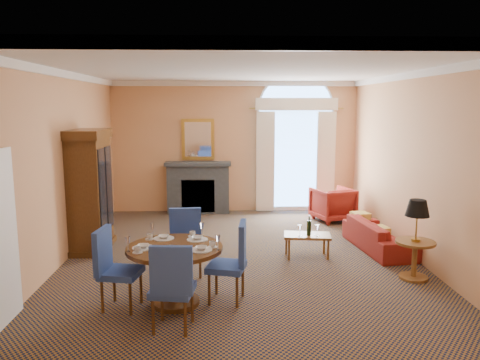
{
  "coord_description": "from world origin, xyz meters",
  "views": [
    {
      "loc": [
        -0.34,
        -7.76,
        2.63
      ],
      "look_at": [
        0.0,
        0.5,
        1.3
      ],
      "focal_mm": 35.0,
      "sensor_mm": 36.0,
      "label": 1
    }
  ],
  "objects_px": {
    "coffee_table": "(307,236)",
    "side_table": "(416,230)",
    "armchair": "(333,204)",
    "armoire": "(90,192)",
    "dining_table": "(175,261)",
    "sofa": "(379,235)"
  },
  "relations": [
    {
      "from": "coffee_table",
      "to": "side_table",
      "type": "bearing_deg",
      "value": -29.41
    },
    {
      "from": "armchair",
      "to": "coffee_table",
      "type": "bearing_deg",
      "value": 49.09
    },
    {
      "from": "armoire",
      "to": "dining_table",
      "type": "xyz_separation_m",
      "value": [
        1.77,
        -2.5,
        -0.46
      ]
    },
    {
      "from": "dining_table",
      "to": "armchair",
      "type": "relative_size",
      "value": 1.51
    },
    {
      "from": "armoire",
      "to": "armchair",
      "type": "height_order",
      "value": "armoire"
    },
    {
      "from": "armoire",
      "to": "dining_table",
      "type": "height_order",
      "value": "armoire"
    },
    {
      "from": "coffee_table",
      "to": "armchair",
      "type": "bearing_deg",
      "value": 75.05
    },
    {
      "from": "dining_table",
      "to": "armchair",
      "type": "xyz_separation_m",
      "value": [
        3.17,
        4.45,
        -0.21
      ]
    },
    {
      "from": "armchair",
      "to": "coffee_table",
      "type": "height_order",
      "value": "armchair"
    },
    {
      "from": "armoire",
      "to": "dining_table",
      "type": "distance_m",
      "value": 3.1
    },
    {
      "from": "armoire",
      "to": "side_table",
      "type": "relative_size",
      "value": 1.82
    },
    {
      "from": "armoire",
      "to": "sofa",
      "type": "distance_m",
      "value": 5.34
    },
    {
      "from": "armoire",
      "to": "dining_table",
      "type": "bearing_deg",
      "value": -54.82
    },
    {
      "from": "coffee_table",
      "to": "side_table",
      "type": "relative_size",
      "value": 0.71
    },
    {
      "from": "dining_table",
      "to": "side_table",
      "type": "bearing_deg",
      "value": 12.49
    },
    {
      "from": "dining_table",
      "to": "side_table",
      "type": "xyz_separation_m",
      "value": [
        3.55,
        0.79,
        0.18
      ]
    },
    {
      "from": "side_table",
      "to": "coffee_table",
      "type": "bearing_deg",
      "value": 143.25
    },
    {
      "from": "sofa",
      "to": "coffee_table",
      "type": "height_order",
      "value": "coffee_table"
    },
    {
      "from": "armchair",
      "to": "coffee_table",
      "type": "distance_m",
      "value": 2.79
    },
    {
      "from": "sofa",
      "to": "side_table",
      "type": "relative_size",
      "value": 1.5
    },
    {
      "from": "dining_table",
      "to": "armchair",
      "type": "bearing_deg",
      "value": 54.55
    },
    {
      "from": "sofa",
      "to": "dining_table",
      "type": "bearing_deg",
      "value": 116.0
    }
  ]
}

